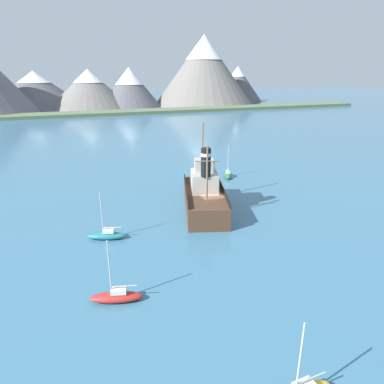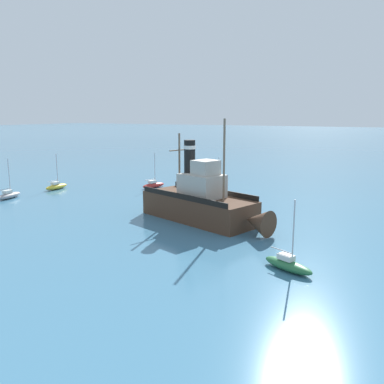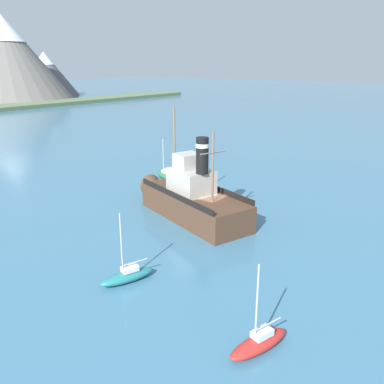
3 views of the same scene
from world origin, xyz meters
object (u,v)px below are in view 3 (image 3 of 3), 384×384
(old_tugboat, at_px, (190,198))
(sailboat_green, at_px, (165,175))
(sailboat_teal, at_px, (128,276))
(sailboat_red, at_px, (259,342))

(old_tugboat, bearing_deg, sailboat_green, 51.10)
(old_tugboat, bearing_deg, sailboat_teal, -161.62)
(sailboat_green, bearing_deg, sailboat_teal, -144.59)
(sailboat_red, bearing_deg, sailboat_teal, 85.87)
(sailboat_red, relative_size, sailboat_green, 1.00)
(old_tugboat, xyz_separation_m, sailboat_green, (8.67, 10.74, -1.40))
(sailboat_red, xyz_separation_m, sailboat_green, (21.50, 24.94, 0.00))
(sailboat_green, bearing_deg, sailboat_red, -130.76)
(old_tugboat, height_order, sailboat_teal, old_tugboat)
(sailboat_red, bearing_deg, old_tugboat, 47.89)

